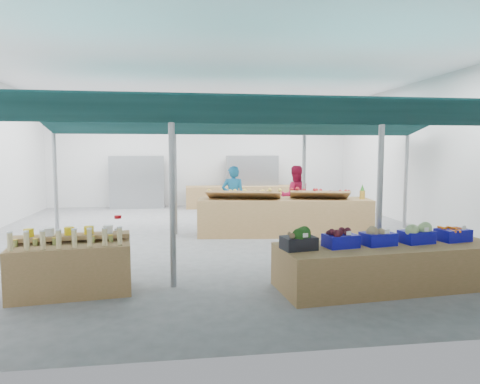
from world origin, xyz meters
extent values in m
plane|color=#606062|center=(0.00, 0.00, 0.00)|extent=(13.00, 13.00, 0.00)
plane|color=silver|center=(0.00, 0.00, 4.20)|extent=(13.00, 13.00, 0.00)
plane|color=silver|center=(0.00, 6.50, 2.10)|extent=(12.00, 0.00, 12.00)
plane|color=silver|center=(6.00, 0.00, 2.10)|extent=(0.00, 13.00, 13.00)
cylinder|color=gray|center=(-4.00, 0.50, 1.50)|extent=(0.10, 0.10, 3.00)
cylinder|color=gray|center=(-1.00, -4.00, 1.50)|extent=(0.10, 0.10, 3.00)
cylinder|color=gray|center=(-1.00, 0.50, 1.50)|extent=(0.10, 0.10, 3.00)
cylinder|color=gray|center=(2.50, -4.00, 1.50)|extent=(0.10, 0.10, 3.00)
cylinder|color=gray|center=(2.50, 0.50, 1.50)|extent=(0.10, 0.10, 3.00)
cylinder|color=gray|center=(5.50, 0.50, 1.50)|extent=(0.10, 0.10, 3.00)
cylinder|color=gray|center=(0.75, -4.00, 2.85)|extent=(10.00, 0.06, 0.06)
cylinder|color=gray|center=(0.75, 0.50, 2.85)|extent=(10.00, 0.06, 0.06)
cube|color=#0A2B2D|center=(0.75, -4.65, 2.78)|extent=(9.50, 1.28, 0.30)
cube|color=#0A2B2D|center=(0.75, -3.35, 2.78)|extent=(9.50, 1.28, 0.30)
cube|color=#0A2B2D|center=(0.75, -0.15, 2.78)|extent=(9.50, 1.28, 0.30)
cube|color=#0A2B2D|center=(0.75, 1.15, 2.78)|extent=(9.50, 1.28, 0.30)
cube|color=#B23F33|center=(-2.50, 6.00, 1.00)|extent=(2.00, 0.50, 2.00)
cube|color=#B23F33|center=(2.00, 6.00, 1.00)|extent=(2.00, 0.50, 2.00)
cube|color=olive|center=(-2.54, -4.16, 0.39)|extent=(1.83, 0.99, 0.78)
cube|color=#997247|center=(-2.57, -3.92, 0.85)|extent=(1.78, 0.56, 0.06)
cube|color=olive|center=(2.44, -4.50, 0.35)|extent=(3.68, 1.52, 0.70)
cube|color=olive|center=(1.81, -0.04, 0.48)|extent=(4.56, 1.60, 0.96)
cube|color=olive|center=(1.68, 5.70, 0.42)|extent=(4.66, 1.00, 0.84)
cube|color=#0D0E95|center=(2.77, -4.48, 0.31)|extent=(0.60, 0.49, 0.62)
imported|color=#176497|center=(0.61, 1.06, 0.89)|extent=(0.70, 0.50, 1.78)
imported|color=#B0153D|center=(2.41, 1.06, 0.89)|extent=(0.94, 0.78, 1.78)
cube|color=black|center=(0.90, -4.64, 0.80)|extent=(0.56, 0.44, 0.20)
cube|color=white|center=(0.94, -4.86, 0.96)|extent=(0.08, 0.02, 0.06)
cube|color=#0D0E95|center=(1.59, -4.58, 0.80)|extent=(0.56, 0.44, 0.20)
cube|color=white|center=(1.63, -4.79, 0.96)|extent=(0.08, 0.02, 0.06)
cube|color=#0D0E95|center=(2.24, -4.52, 0.80)|extent=(0.56, 0.44, 0.20)
cube|color=white|center=(2.28, -4.73, 0.96)|extent=(0.08, 0.02, 0.06)
cube|color=#0D0E95|center=(2.93, -4.45, 0.80)|extent=(0.56, 0.44, 0.20)
cube|color=white|center=(2.97, -4.67, 0.96)|extent=(0.08, 0.02, 0.06)
cube|color=#0D0E95|center=(3.63, -4.39, 0.80)|extent=(0.56, 0.44, 0.20)
cube|color=white|center=(3.67, -4.60, 0.96)|extent=(0.08, 0.02, 0.06)
sphere|color=brown|center=(0.76, -4.77, 0.94)|extent=(0.09, 0.09, 0.09)
sphere|color=brown|center=(0.71, -4.79, 0.98)|extent=(0.06, 0.06, 0.06)
cylinder|color=red|center=(-1.91, -3.61, 1.10)|extent=(0.12, 0.12, 0.05)
cube|color=white|center=(-1.91, -3.67, 0.88)|extent=(0.10, 0.01, 0.07)
cube|color=#997247|center=(0.75, -0.02, 1.08)|extent=(2.01, 1.13, 0.26)
cube|color=#997247|center=(2.70, -0.26, 1.08)|extent=(1.62, 1.03, 0.26)
cylinder|color=#8C6019|center=(3.80, -0.40, 1.07)|extent=(0.14, 0.14, 0.22)
cone|color=#26661E|center=(3.80, -0.40, 1.26)|extent=(0.12, 0.12, 0.18)
camera|label=1|loc=(-0.88, -10.85, 2.18)|focal=32.00mm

